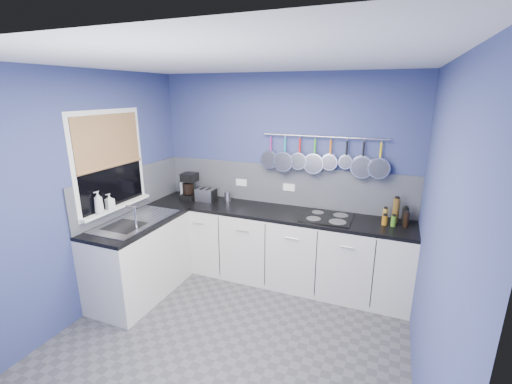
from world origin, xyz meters
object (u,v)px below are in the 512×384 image
Objects in this scene: soap_bottle_b at (110,201)px; canister at (228,196)px; coffee_maker at (189,186)px; toaster at (206,195)px; hob at (327,217)px; paper_towel at (185,186)px; soap_bottle_a at (99,202)px.

soap_bottle_b is 1.44m from canister.
soap_bottle_b reaches higher than canister.
coffee_maker is 2.81× the size of canister.
toaster is 0.46× the size of hob.
paper_towel is at bearing 176.84° from hob.
soap_bottle_b is (0.00, 0.15, -0.03)m from soap_bottle_a.
toaster is at bearing -9.94° from paper_towel.
soap_bottle_a is 1.25m from coffee_maker.
soap_bottle_a is 0.69× the size of coffee_maker.
coffee_maker is (0.33, 1.20, -0.10)m from soap_bottle_a.
soap_bottle_a reaches higher than coffee_maker.
paper_towel is 0.63m from canister.
soap_bottle_b is at bearing -155.14° from hob.
hob is (2.17, 1.16, -0.26)m from soap_bottle_a.
soap_bottle_a is 0.95× the size of toaster.
hob is (1.85, -0.04, -0.17)m from coffee_maker.
toaster is 0.29m from canister.
toaster reaches higher than hob.
toaster is at bearing -158.81° from canister.
coffee_maker is at bearing 178.58° from toaster.
canister is at bearing 13.13° from coffee_maker.
hob is (1.33, -0.15, -0.06)m from canister.
toaster reaches higher than canister.
soap_bottle_a is 0.44× the size of hob.
soap_bottle_b is 1.21m from toaster.
paper_towel is at bearing 168.11° from toaster.
paper_towel is 0.53× the size of hob.
hob is at bearing -3.56° from toaster.
soap_bottle_a is 1.57m from canister.
toaster is (0.36, -0.06, -0.07)m from paper_towel.
soap_bottle_b is 0.50× the size of coffee_maker.
soap_bottle_a is at bearing -117.63° from toaster.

